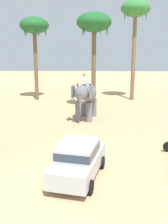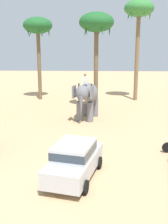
# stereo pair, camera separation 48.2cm
# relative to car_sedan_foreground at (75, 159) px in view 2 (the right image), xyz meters

# --- Properties ---
(ground_plane) EXTENTS (120.00, 120.00, 0.00)m
(ground_plane) POSITION_rel_car_sedan_foreground_xyz_m (-0.41, -0.13, -0.93)
(ground_plane) COLOR tan
(car_sedan_foreground) EXTENTS (2.58, 4.38, 1.70)m
(car_sedan_foreground) POSITION_rel_car_sedan_foreground_xyz_m (0.00, 0.00, 0.00)
(car_sedan_foreground) COLOR #B7BABF
(car_sedan_foreground) RESTS_ON ground
(elephant_with_mahout) EXTENTS (2.26, 4.01, 3.88)m
(elephant_with_mahout) POSITION_rel_car_sedan_foreground_xyz_m (0.11, 10.61, 1.06)
(elephant_with_mahout) COLOR slate
(elephant_with_mahout) RESTS_ON ground
(palm_tree_behind_elephant) EXTENTS (3.20, 3.20, 10.88)m
(palm_tree_behind_elephant) POSITION_rel_car_sedan_foreground_xyz_m (5.28, 19.66, 8.58)
(palm_tree_behind_elephant) COLOR brown
(palm_tree_behind_elephant) RESTS_ON ground
(palm_tree_near_hut) EXTENTS (3.20, 3.20, 9.16)m
(palm_tree_near_hut) POSITION_rel_car_sedan_foreground_xyz_m (-5.72, 19.55, 7.02)
(palm_tree_near_hut) COLOR brown
(palm_tree_near_hut) RESTS_ON ground
(palm_tree_left_of_road) EXTENTS (3.20, 3.20, 9.02)m
(palm_tree_left_of_road) POSITION_rel_car_sedan_foreground_xyz_m (0.79, 14.58, 6.90)
(palm_tree_left_of_road) COLOR brown
(palm_tree_left_of_road) RESTS_ON ground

